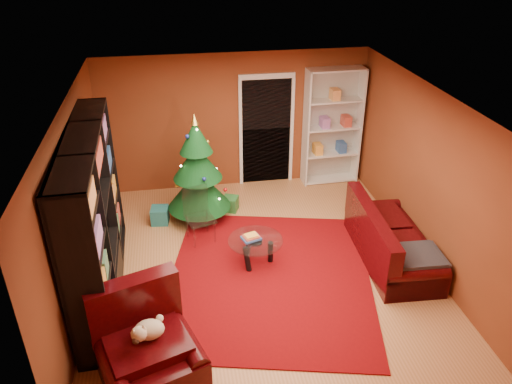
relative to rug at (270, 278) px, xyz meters
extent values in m
cube|color=#AE6F3F|center=(-0.08, 0.36, -0.03)|extent=(5.00, 5.50, 0.05)
cube|color=silver|center=(-0.08, 0.36, 2.62)|extent=(5.00, 5.50, 0.05)
cube|color=brown|center=(-0.08, 3.13, 1.29)|extent=(5.00, 0.05, 2.60)
cube|color=brown|center=(-2.60, 0.36, 1.29)|extent=(0.05, 5.50, 2.60)
cube|color=brown|center=(2.45, 0.36, 1.29)|extent=(0.05, 5.50, 2.60)
cube|color=#720609|center=(0.00, 0.00, 0.00)|extent=(3.63, 3.99, 0.02)
cube|color=#1B6A70|center=(-1.58, 1.85, 0.14)|extent=(0.32, 0.32, 0.29)
cube|color=#226A2C|center=(-0.32, 2.07, 0.12)|extent=(0.34, 0.34, 0.26)
cube|color=#A13925|center=(-0.86, 2.95, 0.10)|extent=(0.28, 0.28, 0.21)
camera|label=1|loc=(-1.19, -5.72, 4.61)|focal=35.00mm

